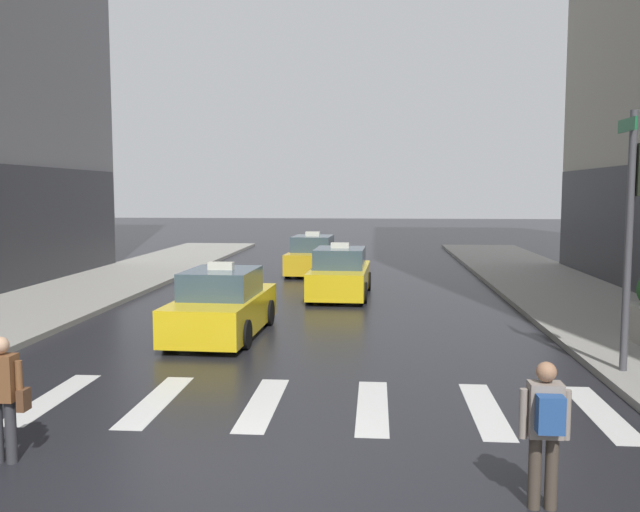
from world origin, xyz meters
TOP-DOWN VIEW (x-y plane):
  - ground_plane at (0.00, 0.00)m, footprint 160.00×160.00m
  - crosswalk_markings at (-0.00, 3.00)m, footprint 11.30×2.80m
  - traffic_light_pole at (6.56, 5.05)m, footprint 0.44×0.84m
  - taxi_lead at (-1.86, 8.10)m, footprint 2.05×4.60m
  - taxi_second at (0.65, 14.46)m, footprint 2.04×4.59m
  - taxi_third at (-0.84, 20.55)m, footprint 2.09×4.61m
  - pedestrian_with_backpack at (3.68, -0.38)m, footprint 0.55×0.43m
  - pedestrian_with_handbag at (-2.89, 0.35)m, footprint 0.60×0.24m

SIDE VIEW (x-z plane):
  - ground_plane at x=0.00m, z-range 0.00..0.00m
  - crosswalk_markings at x=0.00m, z-range 0.00..0.01m
  - taxi_lead at x=-1.86m, z-range -0.18..1.63m
  - taxi_second at x=0.65m, z-range -0.18..1.63m
  - taxi_third at x=-0.84m, z-range -0.18..1.63m
  - pedestrian_with_handbag at x=-2.89m, z-range 0.11..1.76m
  - pedestrian_with_backpack at x=3.68m, z-range 0.15..1.80m
  - traffic_light_pole at x=6.56m, z-range 0.86..5.66m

